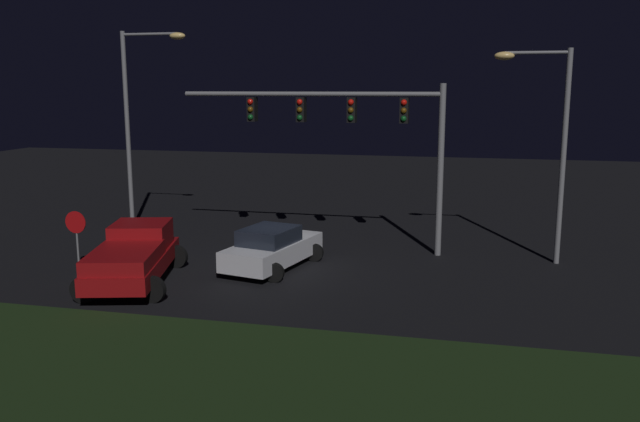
% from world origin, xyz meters
% --- Properties ---
extents(ground_plane, '(80.00, 80.00, 0.00)m').
position_xyz_m(ground_plane, '(0.00, 0.00, 0.00)').
color(ground_plane, black).
extents(grass_median, '(22.00, 7.28, 0.10)m').
position_xyz_m(grass_median, '(0.00, -9.43, 0.05)').
color(grass_median, black).
rests_on(grass_median, ground_plane).
extents(pickup_truck, '(3.79, 5.73, 1.80)m').
position_xyz_m(pickup_truck, '(-4.09, -2.67, 1.00)').
color(pickup_truck, maroon).
rests_on(pickup_truck, ground_plane).
extents(car_sedan, '(3.10, 4.69, 1.51)m').
position_xyz_m(car_sedan, '(-0.19, -0.02, 0.74)').
color(car_sedan, silver).
rests_on(car_sedan, ground_plane).
extents(traffic_signal_gantry, '(10.32, 0.56, 6.50)m').
position_xyz_m(traffic_signal_gantry, '(2.09, 3.22, 5.03)').
color(traffic_signal_gantry, slate).
rests_on(traffic_signal_gantry, ground_plane).
extents(street_lamp_left, '(3.02, 0.44, 8.74)m').
position_xyz_m(street_lamp_left, '(-7.76, 4.88, 5.49)').
color(street_lamp_left, slate).
rests_on(street_lamp_left, ground_plane).
extents(street_lamp_right, '(2.65, 0.44, 7.70)m').
position_xyz_m(street_lamp_right, '(9.21, 3.03, 4.89)').
color(street_lamp_right, slate).
rests_on(street_lamp_right, ground_plane).
extents(stop_sign, '(0.76, 0.08, 2.23)m').
position_xyz_m(stop_sign, '(-6.41, -2.34, 1.56)').
color(stop_sign, slate).
rests_on(stop_sign, ground_plane).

